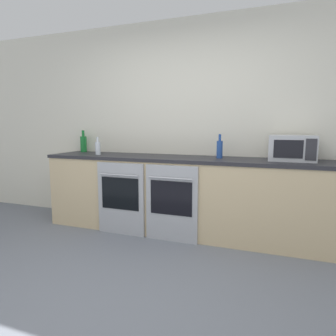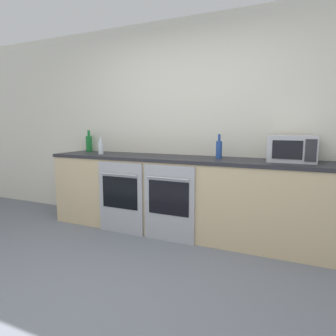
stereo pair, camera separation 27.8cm
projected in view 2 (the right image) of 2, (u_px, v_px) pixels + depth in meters
The scene contains 9 objects.
ground_plane at pixel (95, 303), 2.20m from camera, with size 16.00×16.00×0.00m, color slate.
wall_back at pixel (190, 125), 3.78m from camera, with size 10.00×0.06×2.60m.
counter_back at pixel (180, 195), 3.60m from camera, with size 3.40×0.63×0.92m.
oven_left at pixel (121, 197), 3.58m from camera, with size 0.60×0.06×0.86m.
oven_right at pixel (169, 203), 3.31m from camera, with size 0.60×0.06×0.86m.
microwave at pixel (293, 149), 3.08m from camera, with size 0.47×0.36×0.27m.
bottle_clear at pixel (101, 147), 3.91m from camera, with size 0.07×0.07×0.23m.
bottle_green at pixel (89, 143), 4.34m from camera, with size 0.09×0.09×0.30m.
bottle_blue at pixel (219, 149), 3.38m from camera, with size 0.07×0.07×0.27m.
Camera 2 is at (1.34, -1.62, 1.29)m, focal length 32.00 mm.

